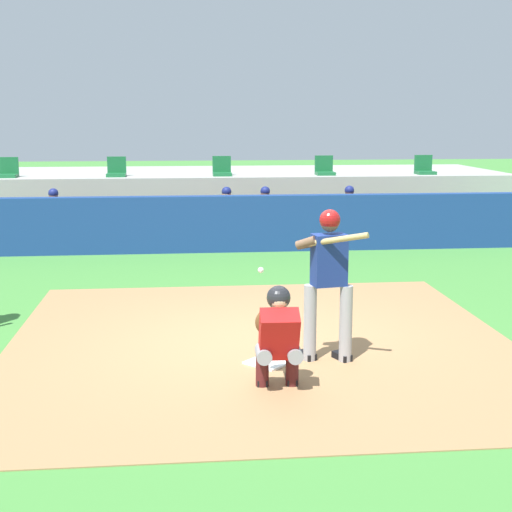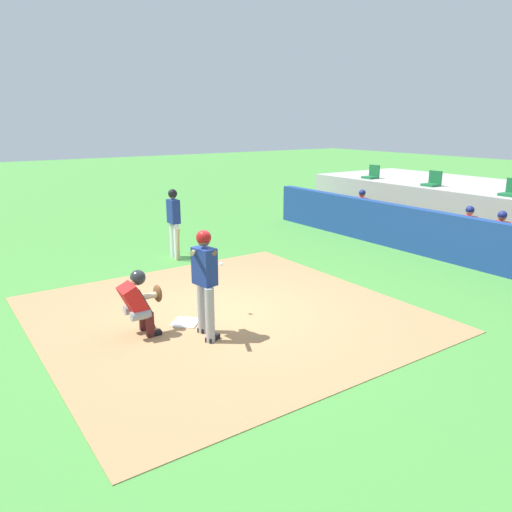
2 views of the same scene
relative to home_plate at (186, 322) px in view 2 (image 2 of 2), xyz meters
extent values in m
plane|color=#428438|center=(0.00, 0.80, -0.02)|extent=(80.00, 80.00, 0.00)
cube|color=#9E754C|center=(0.00, 0.80, -0.02)|extent=(6.40, 6.40, 0.01)
cube|color=white|center=(0.00, 0.00, 0.00)|extent=(0.62, 0.62, 0.02)
cylinder|color=#99999E|center=(0.50, 0.07, 0.44)|extent=(0.15, 0.15, 0.92)
cylinder|color=#99999E|center=(0.90, -0.01, 0.44)|extent=(0.15, 0.15, 0.92)
cube|color=navy|center=(0.70, 0.03, 1.20)|extent=(0.42, 0.30, 0.60)
sphere|color=brown|center=(0.70, 0.03, 1.63)|extent=(0.21, 0.21, 0.21)
sphere|color=maroon|center=(0.70, 0.03, 1.66)|extent=(0.24, 0.24, 0.24)
cylinder|color=brown|center=(0.43, 0.00, 1.41)|extent=(0.27, 0.22, 0.17)
cylinder|color=brown|center=(0.61, 0.09, 1.41)|extent=(0.57, 0.15, 0.18)
cylinder|color=tan|center=(0.69, -0.15, 1.45)|extent=(0.76, 0.49, 0.24)
cube|color=black|center=(0.47, 0.12, 0.02)|extent=(0.22, 0.29, 0.09)
cube|color=black|center=(0.88, 0.05, 0.02)|extent=(0.22, 0.29, 0.09)
cylinder|color=gray|center=(-0.16, -0.86, 0.40)|extent=(0.17, 0.32, 0.16)
cylinder|color=#4C1919|center=(-0.15, -0.71, 0.19)|extent=(0.14, 0.14, 0.42)
cube|color=black|center=(-0.15, -0.65, 0.02)|extent=(0.12, 0.24, 0.08)
cylinder|color=gray|center=(0.16, -0.87, 0.40)|extent=(0.17, 0.32, 0.16)
cylinder|color=#4C1919|center=(0.17, -0.72, 0.19)|extent=(0.14, 0.14, 0.42)
cube|color=black|center=(0.17, -0.66, 0.02)|extent=(0.12, 0.24, 0.08)
cube|color=red|center=(0.00, -0.92, 0.62)|extent=(0.41, 0.45, 0.57)
cube|color=#2D2D33|center=(0.01, -0.80, 0.62)|extent=(0.39, 0.26, 0.45)
sphere|color=beige|center=(0.01, -0.84, 0.96)|extent=(0.21, 0.21, 0.21)
sphere|color=#232328|center=(0.01, -0.82, 0.98)|extent=(0.25, 0.25, 0.25)
cylinder|color=beige|center=(-0.03, -0.69, 0.62)|extent=(0.11, 0.45, 0.10)
ellipsoid|color=brown|center=(-0.06, -0.46, 0.62)|extent=(0.28, 0.13, 0.30)
sphere|color=white|center=(-0.01, 0.76, 0.94)|extent=(0.07, 0.07, 0.07)
cylinder|color=silver|center=(-4.15, 1.73, 0.44)|extent=(0.14, 0.14, 0.92)
cylinder|color=silver|center=(-3.91, 1.73, 0.44)|extent=(0.14, 0.14, 0.92)
cube|color=navy|center=(-4.03, 1.73, 1.20)|extent=(0.36, 0.22, 0.60)
sphere|color=brown|center=(-4.03, 1.73, 1.62)|extent=(0.20, 0.20, 0.20)
sphere|color=black|center=(-4.03, 1.73, 1.65)|extent=(0.23, 0.23, 0.23)
cylinder|color=tan|center=(-3.73, 1.68, 0.40)|extent=(0.18, 0.06, 0.85)
cube|color=navy|center=(0.00, 7.30, 0.58)|extent=(13.00, 0.30, 1.20)
cube|color=olive|center=(0.00, 8.30, 0.20)|extent=(11.80, 0.44, 0.45)
cylinder|color=#939399|center=(-3.94, 8.05, 0.47)|extent=(0.15, 0.40, 0.15)
cylinder|color=#939399|center=(-3.94, 7.85, 0.20)|extent=(0.13, 0.13, 0.45)
cube|color=maroon|center=(-3.94, 7.80, 0.02)|extent=(0.11, 0.24, 0.08)
cylinder|color=#939399|center=(-3.68, 8.05, 0.47)|extent=(0.15, 0.40, 0.15)
cylinder|color=#939399|center=(-3.68, 7.85, 0.20)|extent=(0.13, 0.13, 0.45)
cube|color=maroon|center=(-3.68, 7.80, 0.02)|extent=(0.11, 0.24, 0.08)
cube|color=red|center=(-3.81, 8.27, 0.74)|extent=(0.36, 0.22, 0.54)
sphere|color=#996B4C|center=(-3.81, 8.27, 1.13)|extent=(0.20, 0.20, 0.20)
sphere|color=navy|center=(-3.81, 8.27, 1.17)|extent=(0.22, 0.22, 0.22)
cylinder|color=#996B4C|center=(-4.01, 8.13, 0.63)|extent=(0.09, 0.41, 0.22)
cylinder|color=#996B4C|center=(-3.61, 8.13, 0.63)|extent=(0.09, 0.41, 0.22)
cylinder|color=#939399|center=(-0.13, 8.05, 0.47)|extent=(0.15, 0.40, 0.15)
cylinder|color=#939399|center=(-0.13, 7.85, 0.20)|extent=(0.13, 0.13, 0.45)
cube|color=maroon|center=(-0.13, 7.80, 0.02)|extent=(0.11, 0.24, 0.08)
cylinder|color=#939399|center=(0.13, 8.05, 0.47)|extent=(0.15, 0.40, 0.15)
cylinder|color=#939399|center=(0.13, 7.85, 0.20)|extent=(0.13, 0.13, 0.45)
cube|color=maroon|center=(0.13, 7.80, 0.02)|extent=(0.11, 0.24, 0.08)
cube|color=red|center=(0.00, 8.27, 0.74)|extent=(0.36, 0.22, 0.54)
sphere|color=tan|center=(0.00, 8.27, 1.13)|extent=(0.20, 0.20, 0.20)
sphere|color=navy|center=(0.00, 8.27, 1.17)|extent=(0.22, 0.22, 0.22)
cylinder|color=tan|center=(-0.20, 8.13, 0.63)|extent=(0.09, 0.41, 0.22)
cylinder|color=tan|center=(0.20, 8.13, 0.63)|extent=(0.09, 0.41, 0.22)
cylinder|color=#939399|center=(0.75, 8.05, 0.47)|extent=(0.15, 0.40, 0.15)
cylinder|color=#939399|center=(0.75, 7.85, 0.20)|extent=(0.13, 0.13, 0.45)
cube|color=maroon|center=(0.75, 7.80, 0.02)|extent=(0.11, 0.24, 0.08)
cylinder|color=#939399|center=(1.01, 8.05, 0.47)|extent=(0.15, 0.40, 0.15)
cylinder|color=#939399|center=(1.01, 7.85, 0.20)|extent=(0.13, 0.13, 0.45)
cube|color=maroon|center=(1.01, 7.80, 0.02)|extent=(0.11, 0.24, 0.08)
cube|color=red|center=(0.88, 8.27, 0.74)|extent=(0.36, 0.22, 0.54)
sphere|color=#996B4C|center=(0.88, 8.27, 1.13)|extent=(0.20, 0.20, 0.20)
sphere|color=navy|center=(0.88, 8.27, 1.17)|extent=(0.22, 0.22, 0.22)
cylinder|color=#996B4C|center=(0.68, 8.13, 0.63)|extent=(0.09, 0.41, 0.22)
cylinder|color=#996B4C|center=(1.08, 8.13, 0.63)|extent=(0.09, 0.41, 0.22)
cube|color=#196033|center=(-5.20, 10.10, 1.42)|extent=(0.46, 0.46, 0.08)
cube|color=#196033|center=(-5.20, 10.30, 1.66)|extent=(0.46, 0.06, 0.40)
cube|color=#196033|center=(-2.60, 10.10, 1.42)|extent=(0.46, 0.46, 0.08)
cube|color=#196033|center=(-2.60, 10.30, 1.66)|extent=(0.46, 0.06, 0.40)
cube|color=#196033|center=(0.00, 10.10, 1.42)|extent=(0.46, 0.46, 0.08)
camera|label=1|loc=(-0.94, -8.05, 2.81)|focal=51.09mm
camera|label=2|loc=(7.34, -3.54, 3.43)|focal=34.74mm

